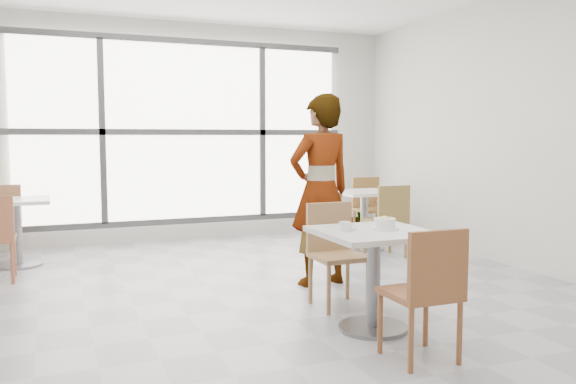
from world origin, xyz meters
name	(u,v)px	position (x,y,z in m)	size (l,w,h in m)	color
floor	(275,306)	(0.00, 0.00, 0.00)	(7.00, 7.00, 0.00)	#9E9EA5
wall_back	(185,132)	(0.00, 3.50, 1.50)	(6.00, 6.00, 0.00)	silver
wall_right	(550,130)	(3.00, 0.00, 1.50)	(7.00, 7.00, 0.00)	silver
window	(186,132)	(0.00, 3.44, 1.50)	(4.60, 0.07, 2.52)	white
main_table	(374,261)	(0.46, -0.86, 0.52)	(0.80, 0.80, 0.75)	silver
chair_near	(427,286)	(0.44, -1.56, 0.50)	(0.42, 0.42, 0.87)	brown
chair_far	(334,247)	(0.49, -0.15, 0.50)	(0.42, 0.42, 0.87)	#976F47
oatmeal_bowl	(385,223)	(0.56, -0.85, 0.79)	(0.21, 0.21, 0.10)	white
coffee_cup	(345,227)	(0.24, -0.81, 0.78)	(0.16, 0.13, 0.07)	silver
person	(321,190)	(0.67, 0.53, 0.92)	(0.67, 0.44, 1.84)	black
bg_table_left	(17,223)	(-2.10, 2.52, 0.49)	(0.70, 0.70, 0.75)	white
bg_table_right	(364,212)	(1.96, 1.95, 0.49)	(0.70, 0.70, 0.75)	white
bg_chair_left_far	(2,217)	(-2.29, 2.98, 0.50)	(0.42, 0.42, 0.87)	#976443
bg_chair_right_near	(389,216)	(1.96, 1.37, 0.50)	(0.42, 0.42, 0.87)	olive
bg_chair_right_far	(369,204)	(2.37, 2.54, 0.50)	(0.42, 0.42, 0.87)	brown
plant_right	(362,214)	(2.36, 2.74, 0.34)	(0.38, 0.38, 0.68)	#417241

